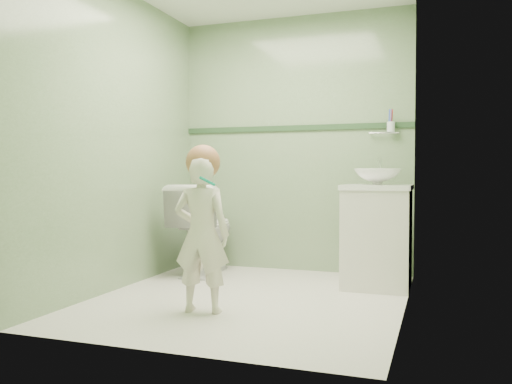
% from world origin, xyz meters
% --- Properties ---
extents(ground, '(2.50, 2.50, 0.00)m').
position_xyz_m(ground, '(0.00, 0.00, 0.00)').
color(ground, white).
rests_on(ground, ground).
extents(room_shell, '(2.50, 2.54, 2.40)m').
position_xyz_m(room_shell, '(0.00, 0.00, 1.20)').
color(room_shell, gray).
rests_on(room_shell, ground).
extents(trim_stripe, '(2.20, 0.02, 0.05)m').
position_xyz_m(trim_stripe, '(0.00, 1.24, 1.35)').
color(trim_stripe, '#2A482A').
rests_on(trim_stripe, room_shell).
extents(vanity, '(0.52, 0.50, 0.80)m').
position_xyz_m(vanity, '(0.84, 0.70, 0.40)').
color(vanity, silver).
rests_on(vanity, ground).
extents(counter, '(0.54, 0.52, 0.04)m').
position_xyz_m(counter, '(0.84, 0.70, 0.81)').
color(counter, white).
rests_on(counter, vanity).
extents(basin, '(0.37, 0.37, 0.13)m').
position_xyz_m(basin, '(0.84, 0.70, 0.89)').
color(basin, white).
rests_on(basin, counter).
extents(faucet, '(0.03, 0.13, 0.18)m').
position_xyz_m(faucet, '(0.84, 0.89, 0.97)').
color(faucet, silver).
rests_on(faucet, counter).
extents(cup_holder, '(0.26, 0.07, 0.21)m').
position_xyz_m(cup_holder, '(0.89, 1.18, 1.33)').
color(cup_holder, silver).
rests_on(cup_holder, room_shell).
extents(toilet, '(0.53, 0.84, 0.82)m').
position_xyz_m(toilet, '(-0.74, 0.80, 0.41)').
color(toilet, white).
rests_on(toilet, ground).
extents(toddler, '(0.40, 0.29, 1.03)m').
position_xyz_m(toddler, '(-0.17, -0.45, 0.52)').
color(toddler, silver).
rests_on(toddler, ground).
extents(hair_cap, '(0.23, 0.23, 0.23)m').
position_xyz_m(hair_cap, '(-0.17, -0.43, 1.00)').
color(hair_cap, '#9F653F').
rests_on(hair_cap, toddler).
extents(teal_toothbrush, '(0.11, 0.14, 0.08)m').
position_xyz_m(teal_toothbrush, '(-0.08, -0.57, 0.88)').
color(teal_toothbrush, '#06957A').
rests_on(teal_toothbrush, toddler).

